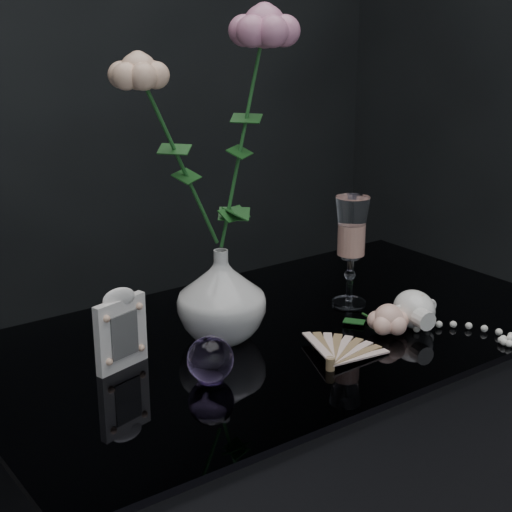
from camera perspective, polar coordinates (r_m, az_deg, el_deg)
vase at (r=1.30m, az=-2.53°, el=-2.85°), size 0.15×0.15×0.16m
wine_glass at (r=1.45m, az=6.91°, el=0.31°), size 0.07×0.07×0.21m
picture_frame at (r=1.22m, az=-9.83°, el=-5.19°), size 0.11×0.10×0.13m
paperweight at (r=1.17m, az=-3.34°, el=-7.51°), size 0.08×0.08×0.07m
paper_fan at (r=1.22m, az=5.44°, el=-7.73°), size 0.29×0.26×0.02m
loose_rose at (r=1.35m, az=9.62°, el=-4.56°), size 0.16×0.19×0.05m
pearl_jar at (r=1.39m, az=11.43°, el=-3.70°), size 0.27×0.28×0.07m
roses at (r=1.22m, az=-2.89°, el=9.43°), size 0.31×0.12×0.44m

